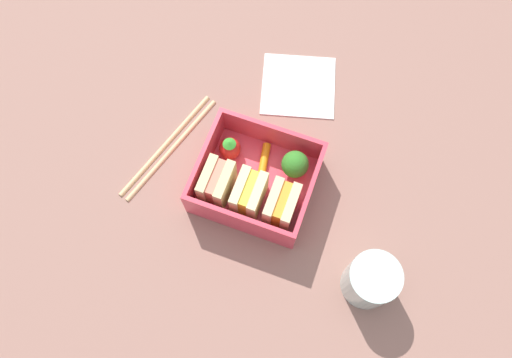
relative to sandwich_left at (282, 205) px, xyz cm
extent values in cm
cube|color=#8C6356|center=(4.50, -2.66, -4.92)|extent=(120.00, 120.00, 2.00)
cube|color=#DB3A4B|center=(4.50, -2.66, -3.32)|extent=(15.29, 13.63, 1.20)
cube|color=#DB3A4B|center=(4.50, 3.85, -0.25)|extent=(15.29, 0.60, 4.94)
cube|color=#DB3A4B|center=(4.50, -9.18, -0.25)|extent=(15.29, 0.60, 4.94)
cube|color=#DB3A4B|center=(-2.85, -2.66, -0.25)|extent=(0.60, 12.43, 4.94)
cube|color=#DB3A4B|center=(11.85, -2.66, -0.25)|extent=(0.60, 12.43, 4.94)
cube|color=#E3B98A|center=(-1.19, 0.00, 0.00)|extent=(1.19, 5.32, 5.44)
cube|color=orange|center=(0.00, 0.00, 0.00)|extent=(1.19, 4.90, 5.01)
cube|color=#E3B98A|center=(1.19, 0.00, 0.00)|extent=(1.19, 5.32, 5.44)
cube|color=beige|center=(3.30, 0.00, 0.00)|extent=(1.19, 5.32, 5.44)
cube|color=yellow|center=(4.50, 0.00, 0.00)|extent=(1.19, 4.90, 5.01)
cube|color=beige|center=(5.69, 0.00, 0.00)|extent=(1.19, 5.32, 5.44)
cube|color=#D8BB82|center=(7.80, 0.00, 0.00)|extent=(1.19, 5.32, 5.44)
cube|color=#D87259|center=(9.00, 0.00, 0.00)|extent=(1.19, 4.90, 5.01)
cube|color=#D8BB82|center=(10.19, 0.00, 0.00)|extent=(1.19, 5.32, 5.44)
cylinder|color=#8CC867|center=(0.18, -6.03, -2.06)|extent=(1.12, 1.12, 1.32)
sphere|color=#307524|center=(0.18, -6.03, -0.11)|extent=(3.68, 3.68, 3.68)
cylinder|color=orange|center=(4.57, -5.89, -2.17)|extent=(1.96, 5.16, 1.11)
sphere|color=red|center=(9.39, -5.62, -1.20)|extent=(3.05, 3.05, 3.05)
cone|color=green|center=(9.39, -5.62, 0.63)|extent=(1.83, 1.83, 0.60)
cylinder|color=tan|center=(17.65, -3.71, -3.57)|extent=(6.32, 18.62, 0.70)
cylinder|color=tan|center=(18.82, -4.06, -3.57)|extent=(6.32, 18.62, 0.70)
cylinder|color=silver|center=(-13.45, 5.29, -0.41)|extent=(6.39, 6.39, 7.02)
cube|color=white|center=(3.95, -19.75, -3.72)|extent=(13.27, 12.97, 0.40)
camera|label=1|loc=(-3.33, 18.82, 61.68)|focal=35.00mm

